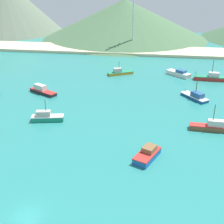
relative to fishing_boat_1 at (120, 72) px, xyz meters
The scene contains 13 objects.
ground 41.41m from the fishing_boat_1, 95.83° to the right, with size 260.00×280.00×0.50m.
fishing_boat_1 is the anchor object (origin of this frame).
fishing_boat_2 42.52m from the fishing_boat_1, 107.07° to the right, with size 7.96×3.75×5.54m.
fishing_boat_4 21.00m from the fishing_boat_1, ahead, with size 8.77×8.22×2.37m.
fishing_boat_7 30.63m from the fishing_boat_1, 131.99° to the right, with size 9.69×6.73×2.58m.
fishing_boat_10 31.95m from the fishing_boat_1, 39.85° to the right, with size 7.60×8.61×5.93m.
fishing_boat_11 54.80m from the fishing_boat_1, 76.97° to the right, with size 5.40×7.37×2.30m.
fishing_boat_12 31.36m from the fishing_boat_1, ahead, with size 10.55×3.12×6.91m.
fishing_boat_13 47.50m from the fishing_boat_1, 56.58° to the right, with size 9.16×2.44×6.38m.
beach_strip 37.86m from the fishing_boat_1, 96.38° to the left, with size 247.00×18.68×1.20m, color beige.
hill_west 121.38m from the fishing_boat_1, 135.26° to the left, with size 71.59×71.59×33.19m.
hill_central 74.41m from the fishing_boat_1, 95.32° to the left, with size 94.68×94.68×21.36m.
radio_tower 41.69m from the fishing_boat_1, 88.49° to the left, with size 3.11×2.49×31.14m.
Camera 1 is at (17.21, -30.43, 31.32)m, focal length 47.14 mm.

